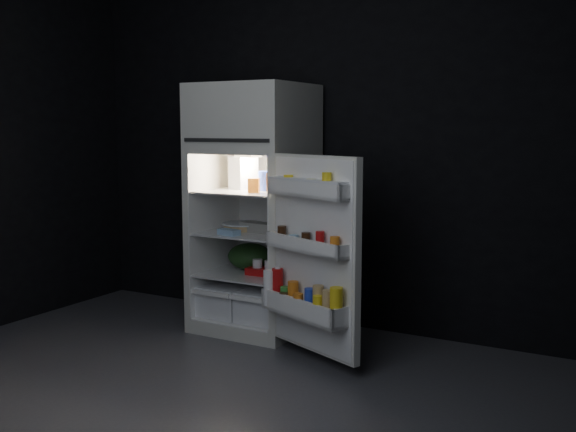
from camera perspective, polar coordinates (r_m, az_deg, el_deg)
The scene contains 17 objects.
floor at distance 3.90m, azimuth -9.23°, elevation -14.84°, with size 4.00×3.40×0.00m, color #49494E.
wall_back at distance 5.05m, azimuth 2.56°, elevation 6.08°, with size 4.00×0.00×2.70m, color black.
refrigerator at distance 4.90m, azimuth -2.77°, elevation 1.41°, with size 0.76×0.71×1.78m.
fridge_door at distance 4.13m, azimuth 1.98°, elevation -3.59°, with size 0.74×0.45×1.22m.
milk_jug at distance 4.95m, azimuth -3.82°, elevation 3.68°, with size 0.16×0.16×0.24m, color white.
mayo_jar at distance 4.80m, azimuth -1.91°, elevation 2.97°, with size 0.10×0.10×0.14m, color #213BB5.
jam_jar at distance 4.78m, azimuth -1.30°, elevation 2.90°, with size 0.11×0.11×0.13m, color black.
amber_bottle at distance 5.09m, azimuth -4.69°, elevation 3.66°, with size 0.07×0.07×0.22m, color #BE8F1E.
small_carton at distance 4.68m, azimuth -2.92°, elevation 2.60°, with size 0.08×0.06×0.10m, color orange.
egg_carton at distance 4.84m, azimuth -2.47°, elevation -0.98°, with size 0.29×0.11×0.07m, color gray.
pie at distance 4.98m, azimuth -3.84°, elevation -0.92°, with size 0.28×0.28×0.04m, color tan.
flat_package at distance 4.74m, azimuth -5.02°, elevation -1.37°, with size 0.16×0.08×0.04m, color #80A6C6.
wrapped_pkg at distance 4.89m, azimuth 0.28°, elevation -1.00°, with size 0.13×0.11×0.05m, color #EDECC2.
produce_bag at distance 5.01m, azimuth -3.24°, elevation -3.44°, with size 0.34×0.29×0.20m, color #193815.
yogurt_tray at distance 4.83m, azimuth -1.99°, elevation -4.73°, with size 0.25×0.14×0.05m, color #A90E0F.
small_can_red at distance 5.03m, azimuth -0.55°, elevation -4.01°, with size 0.07×0.07×0.09m, color #A90E0F.
small_can_silver at distance 4.97m, azimuth 0.60°, elevation -4.15°, with size 0.06×0.06×0.09m, color silver.
Camera 1 is at (2.26, -2.81, 1.48)m, focal length 42.00 mm.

